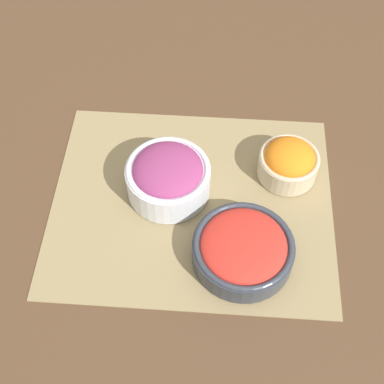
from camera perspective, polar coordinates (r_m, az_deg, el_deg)
ground_plane at (r=0.99m, az=-0.00°, el=-1.13°), size 3.00×3.00×0.00m
placemat at (r=0.99m, az=-0.00°, el=-1.06°), size 0.51×0.43×0.00m
carrot_bowl at (r=1.01m, az=10.28°, el=3.22°), size 0.11×0.11×0.07m
onion_bowl at (r=0.97m, az=-2.57°, el=1.73°), size 0.15×0.15×0.08m
tomato_bowl at (r=0.90m, az=5.48°, el=-6.03°), size 0.17×0.17×0.06m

